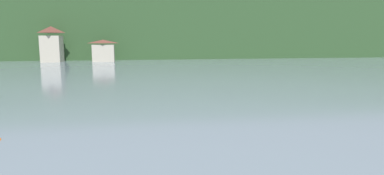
% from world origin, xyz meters
% --- Properties ---
extents(wooded_hillside, '(352.00, 72.62, 45.15)m').
position_xyz_m(wooded_hillside, '(15.06, 168.76, 9.21)').
color(wooded_hillside, '#2D4C28').
rests_on(wooded_hillside, ground_plane).
extents(shore_building_west, '(5.79, 6.29, 10.55)m').
position_xyz_m(shore_building_west, '(-30.12, 122.41, 5.12)').
color(shore_building_west, '#BCB29E').
rests_on(shore_building_west, ground_plane).
extents(shore_building_westcentral, '(6.73, 3.15, 6.60)m').
position_xyz_m(shore_building_westcentral, '(-15.06, 120.92, 3.20)').
color(shore_building_westcentral, '#BCB29E').
rests_on(shore_building_westcentral, ground_plane).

